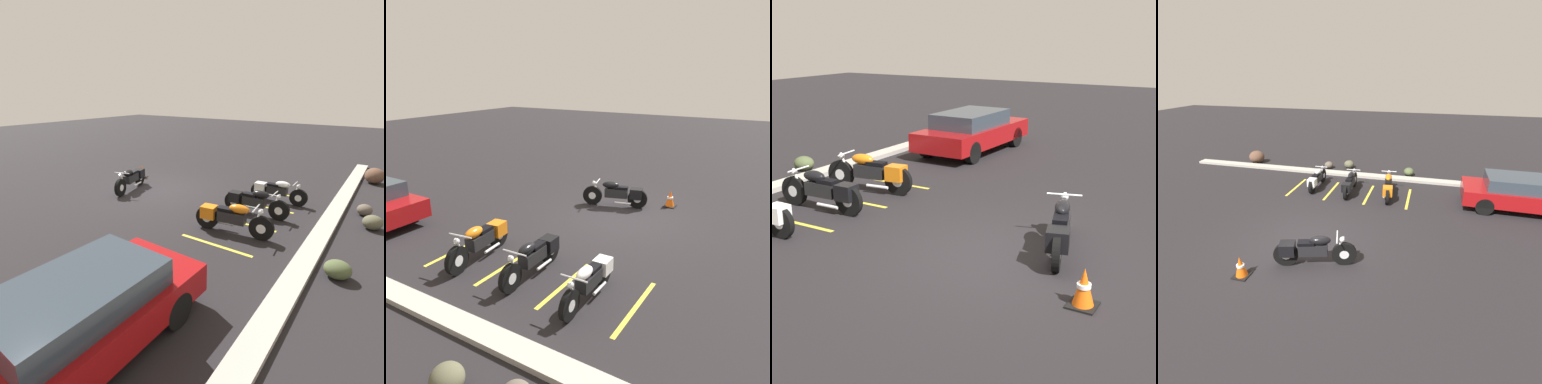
{
  "view_description": "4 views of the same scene",
  "coord_description": "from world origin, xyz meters",
  "views": [
    {
      "loc": [
        8.82,
        7.66,
        3.81
      ],
      "look_at": [
        0.97,
        2.28,
        0.6
      ],
      "focal_mm": 28.0,
      "sensor_mm": 36.0,
      "label": 1
    },
    {
      "loc": [
        -4.5,
        10.24,
        4.42
      ],
      "look_at": [
        0.96,
        1.09,
        1.02
      ],
      "focal_mm": 35.0,
      "sensor_mm": 36.0,
      "label": 2
    },
    {
      "loc": [
        -7.57,
        -3.76,
        3.69
      ],
      "look_at": [
        1.03,
        1.21,
        0.67
      ],
      "focal_mm": 50.0,
      "sensor_mm": 36.0,
      "label": 3
    },
    {
      "loc": [
        3.35,
        -7.22,
        4.96
      ],
      "look_at": [
        0.85,
        2.08,
        0.95
      ],
      "focal_mm": 28.0,
      "sensor_mm": 36.0,
      "label": 4
    }
  ],
  "objects": [
    {
      "name": "landscape_rock_0",
      "position": [
        -0.66,
        7.51,
        0.21
      ],
      "size": [
        0.73,
        0.74,
        0.42
      ],
      "primitive_type": "ellipsoid",
      "rotation": [
        0.0,
        0.0,
        2.16
      ],
      "color": "#53523D",
      "rests_on": "ground"
    },
    {
      "name": "stall_line_2",
      "position": [
        1.09,
        4.23,
        0.0
      ],
      "size": [
        0.1,
        2.1,
        0.0
      ],
      "primitive_type": "cube",
      "color": "gold",
      "rests_on": "ground"
    },
    {
      "name": "stall_line_3",
      "position": [
        2.75,
        4.23,
        0.0
      ],
      "size": [
        0.1,
        2.1,
        0.0
      ],
      "primitive_type": "cube",
      "color": "gold",
      "rests_on": "ground"
    },
    {
      "name": "parked_bike_0",
      "position": [
        -1.29,
        4.38,
        0.43
      ],
      "size": [
        0.57,
        2.05,
        0.81
      ],
      "rotation": [
        0.0,
        0.0,
        1.59
      ],
      "color": "black",
      "rests_on": "ground"
    },
    {
      "name": "car_red",
      "position": [
        6.87,
        4.28,
        0.68
      ],
      "size": [
        4.34,
        1.89,
        1.29
      ],
      "rotation": [
        0.0,
        0.0,
        -0.02
      ],
      "color": "black",
      "rests_on": "ground"
    },
    {
      "name": "ground",
      "position": [
        0.0,
        0.0,
        0.0
      ],
      "size": [
        60.0,
        60.0,
        0.0
      ],
      "primitive_type": "plane",
      "color": "black"
    },
    {
      "name": "landscape_rock_3",
      "position": [
        -1.69,
        7.2,
        0.18
      ],
      "size": [
        0.64,
        0.64,
        0.37
      ],
      "primitive_type": "ellipsoid",
      "rotation": [
        0.0,
        0.0,
        2.29
      ],
      "color": "brown",
      "rests_on": "ground"
    },
    {
      "name": "landscape_rock_1",
      "position": [
        2.52,
        7.11,
        0.2
      ],
      "size": [
        0.57,
        0.63,
        0.4
      ],
      "primitive_type": "ellipsoid",
      "rotation": [
        0.0,
        0.0,
        1.73
      ],
      "color": "#4A5634",
      "rests_on": "ground"
    },
    {
      "name": "traffic_cone",
      "position": [
        -0.97,
        -1.87,
        0.27
      ],
      "size": [
        0.4,
        0.4,
        0.58
      ],
      "color": "black",
      "rests_on": "ground"
    },
    {
      "name": "motorcycle_black_featured",
      "position": [
        0.58,
        -0.94,
        0.47
      ],
      "size": [
        2.18,
        0.91,
        0.88
      ],
      "rotation": [
        0.0,
        0.0,
        0.28
      ],
      "color": "black",
      "rests_on": "ground"
    },
    {
      "name": "parked_bike_2",
      "position": [
        1.9,
        4.18,
        0.48
      ],
      "size": [
        0.68,
        2.27,
        0.89
      ],
      "rotation": [
        0.0,
        0.0,
        1.69
      ],
      "color": "black",
      "rests_on": "ground"
    },
    {
      "name": "stall_line_0",
      "position": [
        -2.23,
        4.23,
        0.0
      ],
      "size": [
        0.1,
        2.1,
        0.0
      ],
      "primitive_type": "cube",
      "color": "gold",
      "rests_on": "ground"
    },
    {
      "name": "concrete_curb",
      "position": [
        0.0,
        6.39,
        0.06
      ],
      "size": [
        18.0,
        0.5,
        0.12
      ],
      "primitive_type": "cube",
      "color": "#A8A399",
      "rests_on": "ground"
    },
    {
      "name": "landscape_rock_2",
      "position": [
        -5.93,
        7.13,
        0.34
      ],
      "size": [
        1.09,
        1.07,
        0.68
      ],
      "primitive_type": "ellipsoid",
      "rotation": [
        0.0,
        0.0,
        2.1
      ],
      "color": "brown",
      "rests_on": "ground"
    },
    {
      "name": "parked_bike_1",
      "position": [
        0.28,
        4.17,
        0.45
      ],
      "size": [
        0.61,
        2.17,
        0.85
      ],
      "rotation": [
        0.0,
        0.0,
        1.6
      ],
      "color": "black",
      "rests_on": "ground"
    },
    {
      "name": "stall_line_1",
      "position": [
        -0.57,
        4.23,
        0.0
      ],
      "size": [
        0.1,
        2.1,
        0.0
      ],
      "primitive_type": "cube",
      "color": "gold",
      "rests_on": "ground"
    }
  ]
}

